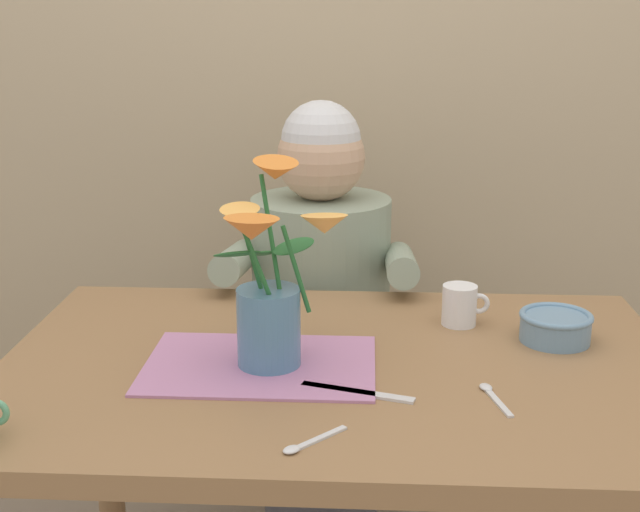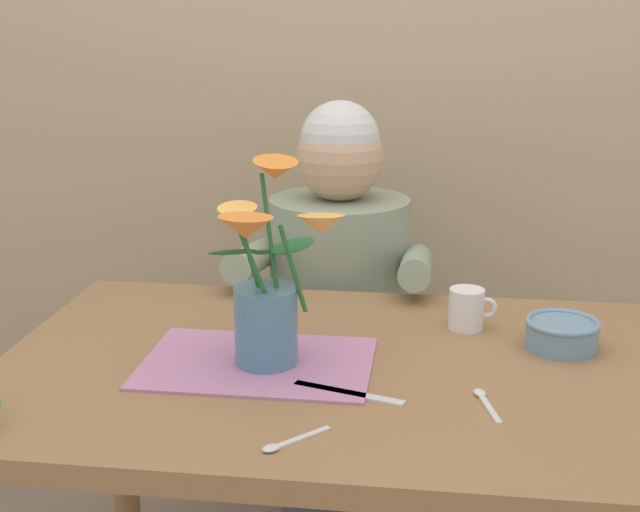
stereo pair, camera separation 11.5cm
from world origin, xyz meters
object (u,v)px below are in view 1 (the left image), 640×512
Objects in this scene: seated_person at (321,331)px; dinner_knife at (357,392)px; tea_cup at (460,305)px; flower_vase at (270,288)px; ceramic_bowl at (555,326)px.

seated_person is 0.77m from dinner_knife.
seated_person is 0.55m from tea_cup.
seated_person reaches higher than tea_cup.
flower_vase reaches higher than dinner_knife.
tea_cup is at bearing 154.74° from ceramic_bowl.
seated_person is 0.72m from flower_vase.
ceramic_bowl reaches higher than dinner_knife.
seated_person is 5.97× the size of dinner_knife.
tea_cup is at bearing 76.05° from dinner_knife.
seated_person reaches higher than dinner_knife.
tea_cup is at bearing -54.93° from seated_person.
flower_vase is 3.84× the size of tea_cup.
ceramic_bowl is at bearing -47.25° from seated_person.
flower_vase is 1.88× the size of dinner_knife.
ceramic_bowl is at bearing 16.18° from flower_vase.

